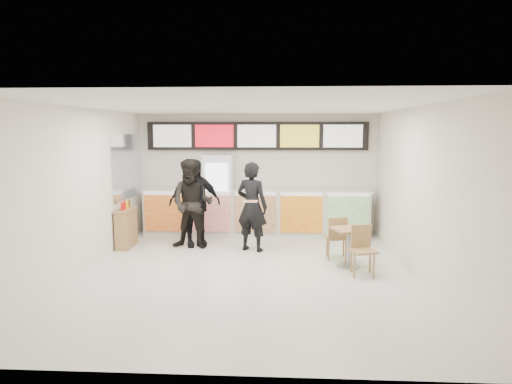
# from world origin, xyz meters

# --- Properties ---
(floor) EXTENTS (7.00, 7.00, 0.00)m
(floor) POSITION_xyz_m (0.00, 0.00, 0.00)
(floor) COLOR beige
(floor) RESTS_ON ground
(ceiling) EXTENTS (7.00, 7.00, 0.00)m
(ceiling) POSITION_xyz_m (0.00, 0.00, 3.00)
(ceiling) COLOR white
(ceiling) RESTS_ON wall_back
(wall_back) EXTENTS (6.00, 0.00, 6.00)m
(wall_back) POSITION_xyz_m (0.00, 3.50, 1.50)
(wall_back) COLOR silver
(wall_back) RESTS_ON floor
(wall_left) EXTENTS (0.00, 7.00, 7.00)m
(wall_left) POSITION_xyz_m (-3.00, 0.00, 1.50)
(wall_left) COLOR silver
(wall_left) RESTS_ON floor
(wall_right) EXTENTS (0.00, 7.00, 7.00)m
(wall_right) POSITION_xyz_m (3.00, 0.00, 1.50)
(wall_right) COLOR silver
(wall_right) RESTS_ON floor
(service_counter) EXTENTS (5.56, 0.77, 1.14)m
(service_counter) POSITION_xyz_m (0.00, 3.09, 0.57)
(service_counter) COLOR silver
(service_counter) RESTS_ON floor
(menu_board) EXTENTS (5.50, 0.14, 0.70)m
(menu_board) POSITION_xyz_m (0.00, 3.41, 2.45)
(menu_board) COLOR black
(menu_board) RESTS_ON wall_back
(drinks_fridge) EXTENTS (0.70, 0.67, 2.00)m
(drinks_fridge) POSITION_xyz_m (-0.93, 3.11, 1.00)
(drinks_fridge) COLOR white
(drinks_fridge) RESTS_ON floor
(mirror_panel) EXTENTS (0.01, 2.00, 1.50)m
(mirror_panel) POSITION_xyz_m (-2.99, 2.45, 1.75)
(mirror_panel) COLOR #B2B7BF
(mirror_panel) RESTS_ON wall_left
(customer_main) EXTENTS (0.83, 0.70, 1.93)m
(customer_main) POSITION_xyz_m (-0.01, 1.62, 0.96)
(customer_main) COLOR black
(customer_main) RESTS_ON floor
(customer_left) EXTENTS (1.05, 0.87, 1.98)m
(customer_left) POSITION_xyz_m (-1.33, 1.75, 0.99)
(customer_left) COLOR black
(customer_left) RESTS_ON floor
(customer_mid) EXTENTS (1.24, 0.82, 1.96)m
(customer_mid) POSITION_xyz_m (-1.31, 1.96, 0.98)
(customer_mid) COLOR black
(customer_mid) RESTS_ON floor
(pizza_slice) EXTENTS (0.36, 0.36, 0.02)m
(pizza_slice) POSITION_xyz_m (-0.01, 1.17, 1.16)
(pizza_slice) COLOR beige
(pizza_slice) RESTS_ON customer_main
(cafe_table) EXTENTS (0.87, 1.57, 0.89)m
(cafe_table) POSITION_xyz_m (1.91, 0.53, 0.52)
(cafe_table) COLOR #9E7C48
(cafe_table) RESTS_ON floor
(condiment_ledge) EXTENTS (0.31, 0.77, 1.03)m
(condiment_ledge) POSITION_xyz_m (-2.82, 1.74, 0.44)
(condiment_ledge) COLOR #9E7C48
(condiment_ledge) RESTS_ON floor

